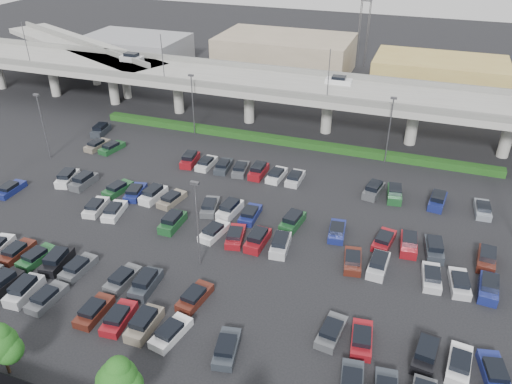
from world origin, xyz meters
TOP-DOWN VIEW (x-y plane):
  - ground at (0.00, 0.00)m, footprint 280.00×280.00m
  - overpass at (-0.25, 32.01)m, footprint 150.00×13.00m
  - on_ramp at (-52.10, 43.05)m, footprint 50.93×30.13m
  - hedge at (0.00, 25.00)m, footprint 66.00×1.60m
  - tree_row at (0.70, -26.53)m, footprint 65.07×3.66m
  - parked_cars at (0.16, -3.78)m, footprint 63.07×41.64m
  - light_poles at (-4.13, 2.00)m, footprint 66.90×48.38m
  - distant_buildings at (12.38, 61.81)m, footprint 138.00×24.00m

SIDE VIEW (x-z plane):
  - ground at x=0.00m, z-range 0.00..0.00m
  - hedge at x=0.00m, z-range 0.00..1.10m
  - parked_cars at x=0.16m, z-range -0.21..1.46m
  - tree_row at x=0.70m, z-range 0.55..6.49m
  - distant_buildings at x=12.38m, z-range -0.76..8.24m
  - light_poles at x=-4.13m, z-range 1.09..11.39m
  - on_ramp at x=-52.10m, z-range 2.46..11.26m
  - overpass at x=-0.25m, z-range -0.93..14.87m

